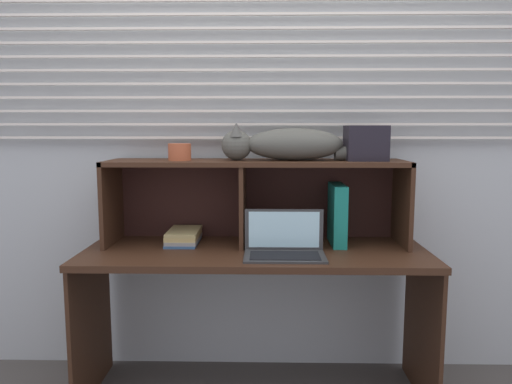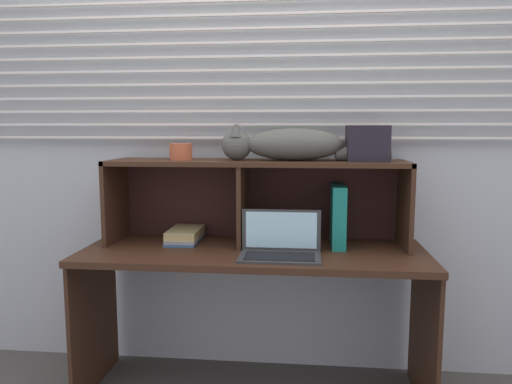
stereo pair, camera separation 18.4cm
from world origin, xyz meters
name	(u,v)px [view 1 (the left image)]	position (x,y,z in m)	size (l,w,h in m)	color
back_panel_with_blinds	(257,128)	(0.00, 0.55, 1.26)	(4.40, 0.08, 2.50)	#B5BAB9
desk	(255,276)	(0.00, 0.22, 0.58)	(1.57, 0.57, 0.70)	#3B2215
hutch_shelf_unit	(255,184)	(-0.01, 0.37, 0.99)	(1.41, 0.32, 0.40)	#3B2215
cat	(287,145)	(0.15, 0.34, 1.18)	(0.78, 0.19, 0.17)	#525249
laptop	(284,246)	(0.13, 0.12, 0.74)	(0.35, 0.21, 0.19)	#343434
binder_upright	(337,214)	(0.39, 0.34, 0.85)	(0.06, 0.24, 0.29)	#187B6B
book_stack	(184,236)	(-0.35, 0.34, 0.74)	(0.15, 0.25, 0.07)	#355882
small_basket	(180,152)	(-0.36, 0.34, 1.14)	(0.11, 0.11, 0.08)	#B85634
storage_box	(366,143)	(0.51, 0.34, 1.19)	(0.19, 0.17, 0.16)	black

